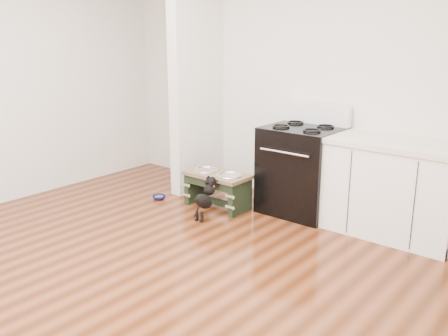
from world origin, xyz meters
TOP-DOWN VIEW (x-y plane):
  - ground at (0.00, 0.00)m, footprint 5.00×5.00m
  - room_shell at (0.00, 0.00)m, footprint 5.00×5.00m
  - partition_wall at (-1.18, 2.10)m, footprint 0.15×0.80m
  - oven_range at (0.25, 2.16)m, footprint 0.76×0.69m
  - cabinet_run at (1.23, 2.18)m, footprint 1.24×0.64m
  - dog_feeder at (-0.52, 1.69)m, footprint 0.71×0.38m
  - puppy at (-0.40, 1.36)m, footprint 0.13×0.37m
  - floor_bowl at (-1.21, 1.46)m, footprint 0.16×0.16m

SIDE VIEW (x-z plane):
  - ground at x=0.00m, z-range 0.00..0.00m
  - floor_bowl at x=-1.21m, z-range 0.00..0.05m
  - puppy at x=-0.40m, z-range 0.02..0.46m
  - dog_feeder at x=-0.52m, z-range 0.08..0.48m
  - cabinet_run at x=1.23m, z-range 0.00..0.91m
  - oven_range at x=0.25m, z-range -0.09..1.05m
  - partition_wall at x=-1.18m, z-range 0.00..2.70m
  - room_shell at x=0.00m, z-range -0.88..4.12m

